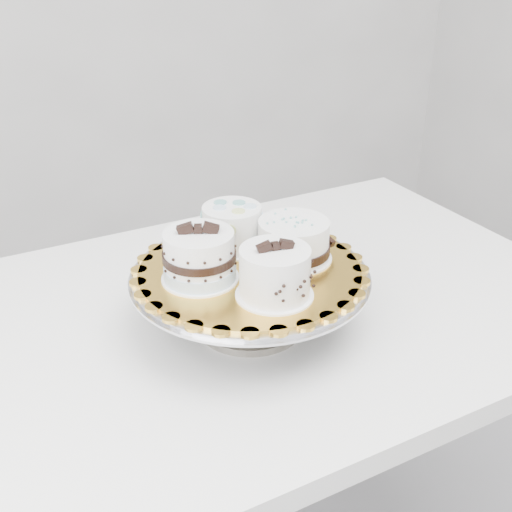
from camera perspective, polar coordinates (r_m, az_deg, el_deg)
name	(u,v)px	position (r m, az deg, el deg)	size (l,w,h in m)	color
table	(258,346)	(1.13, 0.17, -7.97)	(1.14, 0.78, 0.75)	white
cake_stand	(250,289)	(0.98, -0.54, -2.94)	(0.37, 0.37, 0.10)	gray
cake_board	(250,270)	(0.97, -0.55, -1.23)	(0.34, 0.34, 0.00)	gold
cake_swirl	(275,274)	(0.88, 1.68, -1.62)	(0.11, 0.11, 0.09)	white
cake_banded	(199,258)	(0.93, -5.05, -0.18)	(0.13, 0.13, 0.09)	white
cake_dots	(232,227)	(1.02, -2.14, 2.63)	(0.12, 0.12, 0.07)	white
cake_ribbon	(294,241)	(0.99, 3.40, 1.34)	(0.13, 0.13, 0.07)	white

